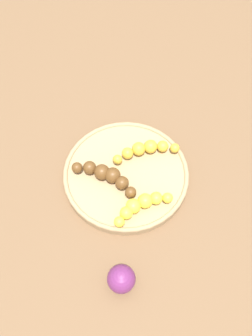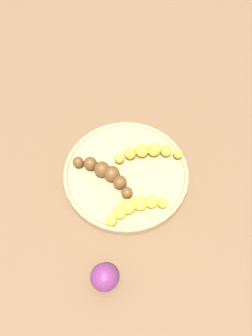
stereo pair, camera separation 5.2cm
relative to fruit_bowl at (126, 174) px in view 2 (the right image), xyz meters
The scene contains 6 objects.
ground_plane 0.01m from the fruit_bowl, ahead, with size 2.40×2.40×0.00m, color brown.
fruit_bowl is the anchor object (origin of this frame).
banana_overripe 0.05m from the fruit_bowl, 100.03° to the left, with size 0.10×0.12×0.03m.
banana_yellow 0.09m from the fruit_bowl, 169.72° to the right, with size 0.06×0.12×0.03m.
banana_spotted 0.07m from the fruit_bowl, 49.66° to the right, with size 0.05×0.15×0.03m.
plum_purple 0.22m from the fruit_bowl, 168.26° to the left, with size 0.05×0.05×0.05m, color #662659.
Camera 2 is at (-0.38, 0.01, 0.69)m, focal length 39.31 mm.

